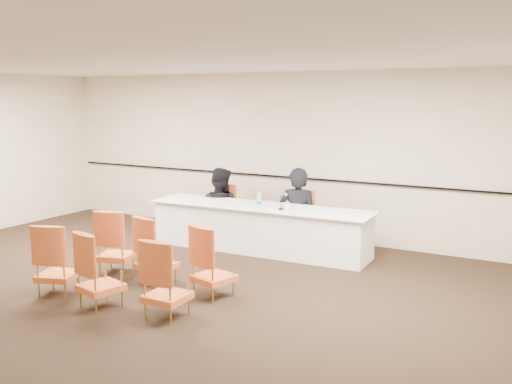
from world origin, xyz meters
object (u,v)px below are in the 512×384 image
Objects in this scene: panelist_second at (220,214)px; panelist_second_chair at (220,211)px; aud_chair_back_right at (167,278)px; water_bottle at (259,199)px; drinking_glass at (269,204)px; microphone at (281,202)px; panelist_main at (298,221)px; aud_chair_back_mid at (100,269)px; coffee_cup at (287,206)px; aud_chair_front_left at (116,241)px; aud_chair_front_right at (213,261)px; aud_chair_front_mid at (156,249)px; panelist_main_chair at (298,219)px; panel_table at (259,228)px; aud_chair_back_left at (57,259)px.

panelist_second_chair is (0.00, 0.00, 0.06)m from panelist_second.
aud_chair_back_right is at bearing 109.56° from panelist_second.
water_bottle is 0.26× the size of aud_chair_back_right.
microphone is at bearing -21.22° from drinking_glass.
panelist_main is 1.98× the size of panelist_second_chair.
microphone is at bearing 88.16° from aud_chair_back_mid.
coffee_cup is at bearing -11.22° from drinking_glass.
panelist_second_chair is at bearing 114.77° from aud_chair_back_mid.
aud_chair_front_left is 1.00× the size of aud_chair_front_right.
aud_chair_front_right is (1.71, -2.78, 0.06)m from panelist_second.
aud_chair_back_mid is at bearing -107.27° from coffee_cup.
microphone reaches higher than panelist_second_chair.
panelist_second reaches higher than aud_chair_front_left.
aud_chair_back_mid is at bearing -79.01° from aud_chair_front_mid.
microphone is 0.27× the size of aud_chair_back_right.
panelist_second_chair is at bearing 157.54° from drinking_glass.
aud_chair_front_right is at bearing -22.85° from aud_chair_front_left.
water_bottle is at bearing 178.45° from coffee_cup.
panelist_main_chair and aud_chair_front_mid have the same top height.
panelist_main is 1.98× the size of aud_chair_front_right.
aud_chair_front_mid is (-0.97, -2.09, -0.35)m from coffee_cup.
panelist_main_chair is at bearing 98.78° from microphone.
panelist_main_chair is (0.43, 0.58, 0.09)m from panel_table.
aud_chair_back_left is at bearing 52.99° from panelist_main.
aud_chair_back_left is 0.82m from aud_chair_back_mid.
panelist_second is 0.06m from panelist_second_chair.
microphone is 0.27× the size of aud_chair_front_right.
panelist_main_chair is (0.00, 0.00, 0.04)m from panelist_main.
microphone is (1.60, -0.65, 0.48)m from panelist_second.
water_bottle is at bearing -29.55° from panelist_second_chair.
aud_chair_front_right is at bearing -89.38° from coffee_cup.
panelist_main_chair is 1.00× the size of aud_chair_back_left.
microphone reaches higher than water_bottle.
aud_chair_back_right is (0.03, -2.98, -0.42)m from microphone.
panelist_main_chair is 7.79× the size of coffee_cup.
aud_chair_back_mid is at bearing -100.14° from microphone.
panelist_second_chair is 7.79× the size of coffee_cup.
panelist_main_chair and panelist_second_chair have the same top height.
panelist_second is 1.47m from drinking_glass.
aud_chair_front_mid is (-0.60, -2.16, -0.34)m from drinking_glass.
drinking_glass is 3.13m from aud_chair_back_right.
panelist_main is 1.98× the size of aud_chair_front_mid.
coffee_cup is (0.12, -0.67, 0.35)m from panelist_main_chair.
microphone is 0.12m from coffee_cup.
panelist_second_chair is 1.00× the size of aud_chair_back_right.
drinking_glass is at bearing 45.29° from aud_chair_back_left.
aud_chair_front_right is (0.55, -2.18, -0.42)m from water_bottle.
panelist_main_chair is at bearing 0.00° from panelist_second_chair.
aud_chair_front_left and aud_chair_back_left have the same top height.
panel_table is 3.27m from aud_chair_back_mid.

